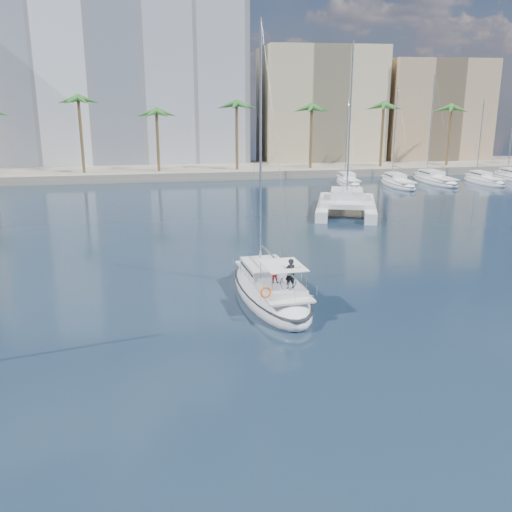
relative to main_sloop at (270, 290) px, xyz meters
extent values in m
plane|color=black|center=(-0.43, -3.54, -0.53)|extent=(160.00, 160.00, 0.00)
cube|color=gray|center=(-0.43, 57.46, 0.07)|extent=(120.00, 14.00, 1.20)
cube|color=white|center=(-12.43, 69.46, 13.47)|extent=(42.00, 16.00, 28.00)
cube|color=#CABA91|center=(21.57, 66.46, 9.47)|extent=(20.00, 14.00, 20.00)
cube|color=tan|center=(41.57, 64.46, 8.47)|extent=(18.00, 12.00, 18.00)
cylinder|color=brown|center=(-0.43, 53.46, 4.72)|extent=(0.44, 0.44, 10.50)
sphere|color=#2A6625|center=(-0.43, 53.46, 9.97)|extent=(3.60, 3.60, 3.60)
cylinder|color=brown|center=(33.57, 53.46, 4.72)|extent=(0.44, 0.44, 10.50)
sphere|color=#2A6625|center=(33.57, 53.46, 9.97)|extent=(3.60, 3.60, 3.60)
ellipsoid|color=white|center=(0.00, 0.01, -0.18)|extent=(4.67, 11.90, 2.41)
ellipsoid|color=black|center=(0.00, 0.01, 0.17)|extent=(4.72, 12.01, 0.18)
cube|color=silver|center=(0.02, -0.22, 0.74)|extent=(3.36, 8.91, 0.12)
cube|color=silver|center=(-0.09, 1.12, 1.10)|extent=(2.80, 4.00, 0.60)
cube|color=black|center=(-0.09, 1.12, 1.12)|extent=(2.78, 3.55, 0.14)
cylinder|color=#B7BABF|center=(-0.21, 2.46, 8.42)|extent=(0.15, 0.15, 15.24)
cylinder|color=#B7BABF|center=(-0.01, 0.12, 2.30)|extent=(0.51, 4.69, 0.11)
cube|color=silver|center=(0.21, -2.44, 0.98)|extent=(2.44, 3.08, 0.36)
cube|color=silver|center=(0.22, -2.56, 2.35)|extent=(2.44, 3.08, 0.04)
torus|color=silver|center=(0.30, -3.56, 1.65)|extent=(0.96, 0.14, 0.96)
torus|color=#FF580D|center=(-1.08, -4.12, 1.35)|extent=(0.64, 0.25, 0.64)
imported|color=black|center=(0.50, -3.17, 2.03)|extent=(0.71, 0.55, 1.75)
imported|color=#A31919|center=(-0.19, -2.05, 1.70)|extent=(0.61, 0.52, 1.09)
cube|color=white|center=(10.87, 25.71, 0.02)|extent=(4.97, 11.80, 1.10)
cube|color=white|center=(15.44, 24.17, 0.02)|extent=(4.97, 11.80, 1.10)
cube|color=silver|center=(12.97, 24.37, 0.77)|extent=(7.25, 8.01, 0.50)
cube|color=silver|center=(13.16, 24.94, 1.47)|extent=(4.29, 4.48, 1.00)
cube|color=black|center=(13.16, 24.94, 1.52)|extent=(4.16, 4.03, 0.18)
cylinder|color=#B7BABF|center=(13.73, 26.65, 9.00)|extent=(0.18, 0.18, 16.06)
ellipsoid|color=silver|center=(1.73, -1.87, 0.16)|extent=(0.22, 0.42, 0.20)
sphere|color=silver|center=(1.73, -1.67, 0.18)|extent=(0.11, 0.11, 0.11)
cube|color=gray|center=(1.43, -1.87, 0.19)|extent=(0.48, 0.17, 0.11)
cube|color=gray|center=(2.03, -1.87, 0.19)|extent=(0.48, 0.17, 0.11)
camera|label=1|loc=(-6.49, -32.87, 11.74)|focal=40.00mm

